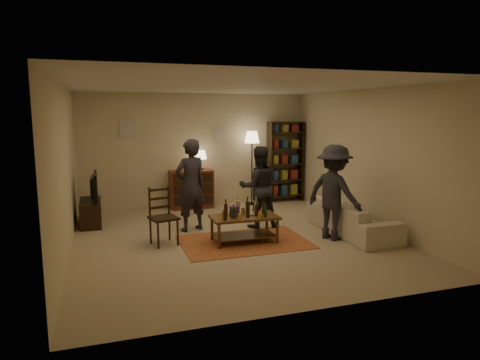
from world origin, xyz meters
name	(u,v)px	position (x,y,z in m)	size (l,w,h in m)	color
floor	(233,238)	(0.00, 0.00, 0.00)	(6.00, 6.00, 0.00)	#C6B793
room_shell	(169,131)	(-0.65, 2.98, 1.81)	(6.00, 6.00, 6.00)	beige
rug	(244,242)	(0.12, -0.28, 0.01)	(2.20, 1.50, 0.01)	maroon
coffee_table	(244,219)	(0.11, -0.28, 0.41)	(1.17, 0.65, 0.81)	brown
dining_chair	(162,214)	(-1.25, 0.09, 0.53)	(0.53, 0.53, 1.00)	black
tv_stand	(91,206)	(-2.44, 1.80, 0.38)	(0.40, 1.00, 1.06)	black
dresser	(192,188)	(-0.19, 2.71, 0.48)	(1.00, 0.50, 1.36)	brown
bookshelf	(285,161)	(2.25, 2.78, 1.03)	(0.90, 0.34, 2.02)	black
floor_lamp	(252,142)	(1.30, 2.65, 1.53)	(0.36, 0.36, 1.80)	black
sofa	(352,218)	(2.20, -0.40, 0.30)	(2.08, 0.81, 0.61)	beige
person_left	(191,185)	(-0.61, 0.77, 0.88)	(0.64, 0.42, 1.76)	#292830
person_right	(259,187)	(0.71, 0.59, 0.80)	(0.78, 0.61, 1.60)	#26272E
person_by_sofa	(334,192)	(1.70, -0.57, 0.85)	(1.09, 0.63, 1.69)	#292A32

